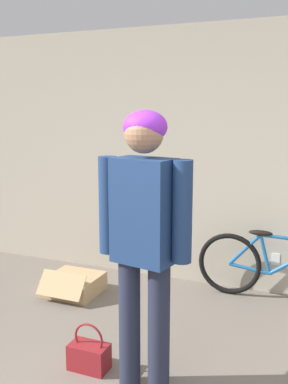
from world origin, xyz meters
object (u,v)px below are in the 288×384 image
at_px(bicycle, 283,268).
at_px(cardboard_box, 74,284).
at_px(person, 144,226).
at_px(handbag, 89,355).

relative_size(bicycle, cardboard_box, 2.97).
bearing_deg(cardboard_box, person, -42.96).
relative_size(handbag, cardboard_box, 0.63).
bearing_deg(handbag, person, -5.55).
bearing_deg(bicycle, handbag, -124.82).
bearing_deg(handbag, cardboard_box, 125.74).
bearing_deg(person, bicycle, 79.03).
xyz_separation_m(bicycle, handbag, (-1.12, -1.68, -0.23)).
bearing_deg(cardboard_box, handbag, -54.26).
height_order(person, handbag, person).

